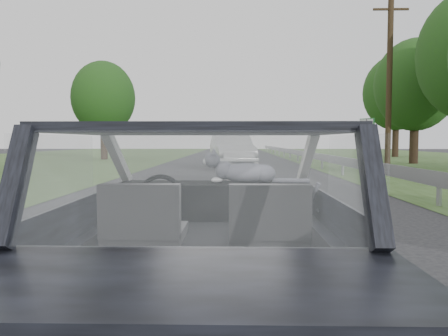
{
  "coord_description": "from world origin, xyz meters",
  "views": [
    {
      "loc": [
        0.18,
        -3.05,
        1.36
      ],
      "look_at": [
        0.1,
        0.56,
        1.13
      ],
      "focal_mm": 35.0,
      "sensor_mm": 36.0,
      "label": 1
    }
  ],
  "objects_px": {
    "other_car": "(232,152)",
    "highway_sign": "(367,144)",
    "subject_car": "(208,230)",
    "cat": "(246,171)",
    "utility_pole": "(389,81)"
  },
  "relations": [
    {
      "from": "other_car",
      "to": "utility_pole",
      "type": "height_order",
      "value": "utility_pole"
    },
    {
      "from": "cat",
      "to": "utility_pole",
      "type": "relative_size",
      "value": 0.07
    },
    {
      "from": "subject_car",
      "to": "other_car",
      "type": "xyz_separation_m",
      "value": [
        0.06,
        18.28,
        0.1
      ]
    },
    {
      "from": "cat",
      "to": "other_car",
      "type": "height_order",
      "value": "other_car"
    },
    {
      "from": "other_car",
      "to": "cat",
      "type": "bearing_deg",
      "value": -97.51
    },
    {
      "from": "subject_car",
      "to": "highway_sign",
      "type": "relative_size",
      "value": 1.67
    },
    {
      "from": "other_car",
      "to": "highway_sign",
      "type": "height_order",
      "value": "highway_sign"
    },
    {
      "from": "subject_car",
      "to": "utility_pole",
      "type": "height_order",
      "value": "utility_pole"
    },
    {
      "from": "other_car",
      "to": "highway_sign",
      "type": "bearing_deg",
      "value": -15.59
    },
    {
      "from": "utility_pole",
      "to": "cat",
      "type": "bearing_deg",
      "value": -112.53
    },
    {
      "from": "highway_sign",
      "to": "utility_pole",
      "type": "bearing_deg",
      "value": 17.09
    },
    {
      "from": "cat",
      "to": "utility_pole",
      "type": "bearing_deg",
      "value": 68.41
    },
    {
      "from": "subject_car",
      "to": "other_car",
      "type": "height_order",
      "value": "other_car"
    },
    {
      "from": "cat",
      "to": "other_car",
      "type": "xyz_separation_m",
      "value": [
        -0.22,
        17.63,
        -0.27
      ]
    },
    {
      "from": "cat",
      "to": "utility_pole",
      "type": "xyz_separation_m",
      "value": [
        7.51,
        18.1,
        3.2
      ]
    }
  ]
}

